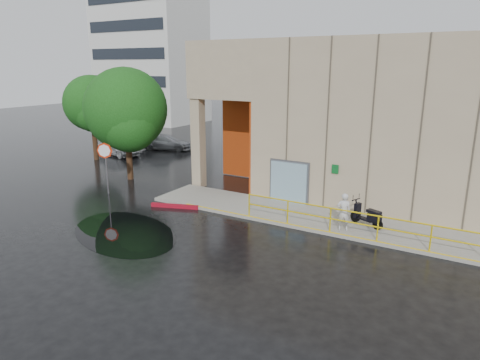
# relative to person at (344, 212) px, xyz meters

# --- Properties ---
(ground) EXTENTS (120.00, 120.00, 0.00)m
(ground) POSITION_rel_person_xyz_m (-3.70, -3.58, -0.94)
(ground) COLOR black
(ground) RESTS_ON ground
(sidewalk) EXTENTS (20.00, 3.00, 0.15)m
(sidewalk) POSITION_rel_person_xyz_m (0.30, 0.92, -0.87)
(sidewalk) COLOR gray
(sidewalk) RESTS_ON ground
(building) EXTENTS (20.00, 10.17, 8.00)m
(building) POSITION_rel_person_xyz_m (1.40, 7.40, 3.26)
(building) COLOR tan
(building) RESTS_ON ground
(guardrail) EXTENTS (9.56, 0.06, 1.03)m
(guardrail) POSITION_rel_person_xyz_m (0.55, -0.43, -0.26)
(guardrail) COLOR #DCBD0B
(guardrail) RESTS_ON sidewalk
(distant_building) EXTENTS (12.00, 8.08, 15.00)m
(distant_building) POSITION_rel_person_xyz_m (-31.70, 24.39, 6.56)
(distant_building) COLOR silver
(distant_building) RESTS_ON ground
(person) EXTENTS (0.68, 0.58, 1.58)m
(person) POSITION_rel_person_xyz_m (0.00, 0.00, 0.00)
(person) COLOR silver
(person) RESTS_ON sidewalk
(scooter) EXTENTS (1.64, 1.09, 1.24)m
(scooter) POSITION_rel_person_xyz_m (0.74, 0.95, -0.08)
(scooter) COLOR black
(scooter) RESTS_ON sidewalk
(stop_sign) EXTENTS (0.78, 0.40, 2.81)m
(stop_sign) POSITION_rel_person_xyz_m (-12.70, -0.92, 1.09)
(stop_sign) COLOR slate
(stop_sign) RESTS_ON ground
(red_curb) EXTENTS (2.33, 0.94, 0.18)m
(red_curb) POSITION_rel_person_xyz_m (-8.08, -0.95, -0.85)
(red_curb) COLOR maroon
(red_curb) RESTS_ON ground
(puddle) EXTENTS (6.79, 5.53, 0.01)m
(puddle) POSITION_rel_person_xyz_m (-7.88, -4.55, -0.94)
(puddle) COLOR black
(puddle) RESTS_ON ground
(car_a) EXTENTS (4.30, 2.44, 1.38)m
(car_a) POSITION_rel_person_xyz_m (-19.87, 6.84, -0.25)
(car_a) COLOR silver
(car_a) RESTS_ON ground
(car_b) EXTENTS (5.20, 3.68, 1.63)m
(car_b) POSITION_rel_person_xyz_m (-22.06, 9.03, -0.13)
(car_b) COLOR silver
(car_b) RESTS_ON ground
(car_c) EXTENTS (4.67, 3.15, 1.26)m
(car_c) POSITION_rel_person_xyz_m (-18.15, 10.47, -0.31)
(car_c) COLOR #979A9E
(car_c) RESTS_ON ground
(tree_near) EXTENTS (4.86, 4.86, 6.69)m
(tree_near) POSITION_rel_person_xyz_m (-13.75, 1.90, 3.13)
(tree_near) COLOR #311B10
(tree_near) RESTS_ON ground
(tree_far) EXTENTS (3.98, 3.97, 6.11)m
(tree_far) POSITION_rel_person_xyz_m (-19.96, 4.77, 3.02)
(tree_far) COLOR #311B10
(tree_far) RESTS_ON ground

